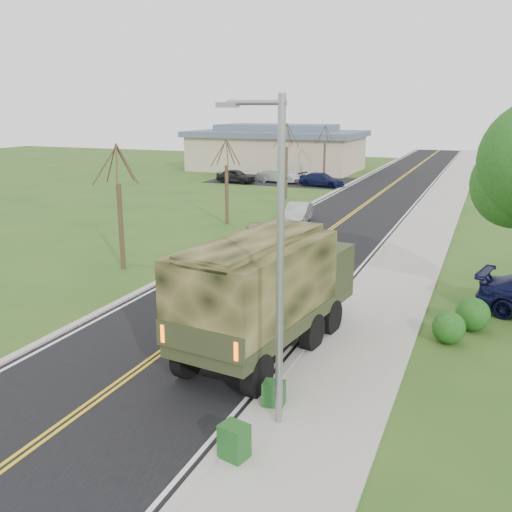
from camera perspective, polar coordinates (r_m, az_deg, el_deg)
The scene contains 19 objects.
ground at distance 17.37m, azimuth -13.17°, elevation -12.07°, with size 160.00×160.00×0.00m, color #294F1A.
road at distance 53.85m, azimuth 12.25°, elevation 6.10°, with size 8.00×120.00×0.01m, color black.
curb_right at distance 53.28m, azimuth 16.66°, elevation 5.79°, with size 0.30×120.00×0.12m, color #9E998E.
sidewalk_right at distance 53.14m, azimuth 18.54°, elevation 5.61°, with size 3.20×120.00×0.10m, color #9E998E.
curb_left at distance 54.72m, azimuth 7.95°, elevation 6.47°, with size 0.30×120.00×0.10m, color #9E998E.
street_light at distance 13.18m, azimuth 2.04°, elevation 0.29°, with size 1.65×0.22×8.00m.
bare_tree_a at distance 28.24m, azimuth -13.42°, elevation 3.90°, with size 1.93×2.26×6.08m.
bare_tree_b at distance 38.50m, azimuth -2.95°, elevation 6.83°, with size 1.83×2.14×5.73m.
bare_tree_c at distance 49.51m, azimuth 3.05°, elevation 8.92°, with size 2.04×2.39×6.42m.
bare_tree_d at distance 60.93m, azimuth 6.85°, elevation 9.69°, with size 1.88×2.20×5.91m.
commercial_building at distance 73.15m, azimuth 2.12°, elevation 10.70°, with size 25.50×21.50×5.65m.
military_truck at distance 17.95m, azimuth 1.10°, elevation -2.98°, with size 3.75×8.20×3.95m.
suv_champagne at distance 30.68m, azimuth 0.01°, elevation 1.63°, with size 2.61×5.66×1.57m, color #988756.
sedan_silver at distance 39.16m, azimuth 4.20°, elevation 4.29°, with size 1.46×4.18×1.38m, color #A7A6AB.
utility_box_near at distance 13.34m, azimuth -2.20°, elevation -18.01°, with size 0.60×0.50×0.80m, color #1C4E1C.
utility_box_far at distance 15.38m, azimuth 1.80°, elevation -13.58°, with size 0.55×0.45×0.65m, color #1B4D1D.
lot_car_dark at distance 60.35m, azimuth -2.04°, elevation 8.00°, with size 1.70×4.24×1.44m, color black.
lot_car_silver at distance 60.47m, azimuth 2.24°, elevation 8.02°, with size 1.55×4.45×1.46m, color #AEAEB3.
lot_car_navy at distance 57.91m, azimuth 6.60°, elevation 7.58°, with size 1.90×4.66×1.35m, color #0E1436.
Camera 1 is at (9.32, -12.48, 7.70)m, focal length 40.00 mm.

